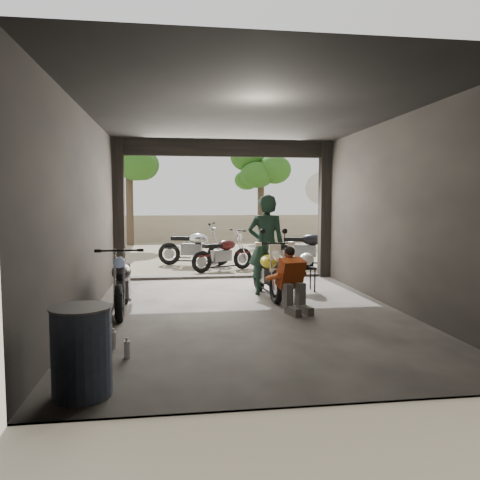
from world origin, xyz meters
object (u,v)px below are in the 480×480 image
object	(u,v)px
rider	(266,245)
helmet	(306,260)
outside_bike_a	(194,244)
outside_bike_b	(223,251)
sign_post	(321,203)
mechanic	(294,282)
stool	(305,270)
main_bike	(267,268)
left_bike	(122,280)
outside_bike_c	(307,245)
oil_drum	(82,353)

from	to	relation	value
rider	helmet	world-z (taller)	rider
outside_bike_a	outside_bike_b	distance (m)	1.37
helmet	sign_post	size ratio (longest dim) A/B	0.12
outside_bike_a	mechanic	world-z (taller)	outside_bike_a
stool	outside_bike_b	bearing A→B (deg)	113.88
outside_bike_b	stool	distance (m)	3.34
main_bike	left_bike	size ratio (longest dim) A/B	1.02
helmet	outside_bike_c	bearing A→B (deg)	49.73
outside_bike_c	left_bike	bearing A→B (deg)	157.92
rider	stool	size ratio (longest dim) A/B	3.80
outside_bike_b	helmet	size ratio (longest dim) A/B	5.10
outside_bike_b	outside_bike_c	bearing A→B (deg)	-108.46
mechanic	oil_drum	distance (m)	4.00
outside_bike_c	rider	size ratio (longest dim) A/B	0.93
rider	sign_post	xyz separation A→B (m)	(2.19, 3.53, 0.81)
main_bike	stool	xyz separation A→B (m)	(0.86, 0.41, -0.11)
rider	outside_bike_c	bearing A→B (deg)	-111.43
main_bike	outside_bike_b	xyz separation A→B (m)	(-0.49, 3.46, -0.01)
mechanic	outside_bike_b	bearing A→B (deg)	83.40
left_bike	mechanic	size ratio (longest dim) A/B	1.55
main_bike	mechanic	size ratio (longest dim) A/B	1.59
main_bike	oil_drum	bearing A→B (deg)	-125.20
outside_bike_c	mechanic	distance (m)	5.40
mechanic	oil_drum	xyz separation A→B (m)	(-2.75, -2.90, -0.10)
left_bike	outside_bike_c	bearing A→B (deg)	44.14
outside_bike_a	rider	world-z (taller)	rider
outside_bike_b	outside_bike_c	distance (m)	2.39
outside_bike_a	outside_bike_c	bearing A→B (deg)	-90.28
outside_bike_a	helmet	bearing A→B (deg)	-139.10
stool	helmet	distance (m)	0.22
outside_bike_c	rider	distance (m)	4.08
sign_post	outside_bike_b	bearing A→B (deg)	178.69
outside_bike_c	rider	bearing A→B (deg)	174.06
main_bike	outside_bike_a	distance (m)	4.79
outside_bike_b	outside_bike_c	size ratio (longest dim) A/B	0.88
rider	oil_drum	size ratio (longest dim) A/B	2.30
outside_bike_c	mechanic	size ratio (longest dim) A/B	1.73
left_bike	mechanic	distance (m)	2.78
rider	oil_drum	bearing A→B (deg)	65.47
outside_bike_c	helmet	distance (m)	3.57
mechanic	oil_drum	world-z (taller)	mechanic
outside_bike_c	oil_drum	size ratio (longest dim) A/B	2.14
outside_bike_a	stool	distance (m)	4.70
outside_bike_b	helmet	world-z (taller)	outside_bike_b
oil_drum	helmet	bearing A→B (deg)	53.20
outside_bike_a	sign_post	world-z (taller)	sign_post
stool	sign_post	distance (m)	3.80
outside_bike_a	mechanic	size ratio (longest dim) A/B	1.73
left_bike	outside_bike_a	xyz separation A→B (m)	(1.37, 5.54, 0.06)
mechanic	stool	size ratio (longest dim) A/B	2.04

